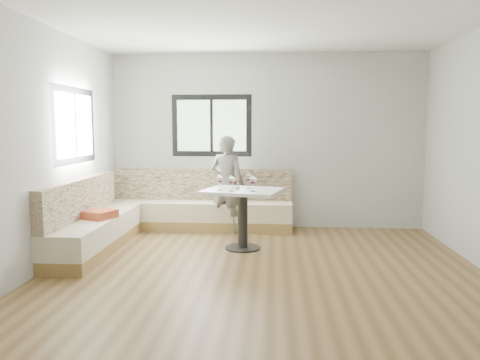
% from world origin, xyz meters
% --- Properties ---
extents(room, '(5.01, 5.01, 2.81)m').
position_xyz_m(room, '(-0.08, 0.08, 1.41)').
color(room, brown).
rests_on(room, ground).
extents(banquette, '(2.90, 2.80, 0.95)m').
position_xyz_m(banquette, '(-1.59, 1.63, 0.33)').
color(banquette, olive).
rests_on(banquette, ground).
extents(table, '(1.14, 0.98, 0.80)m').
position_xyz_m(table, '(-0.30, 1.07, 0.60)').
color(table, black).
rests_on(table, ground).
extents(person, '(0.64, 0.53, 1.51)m').
position_xyz_m(person, '(-0.60, 2.06, 0.75)').
color(person, '#65625F').
rests_on(person, ground).
extents(olive_ramekin, '(0.11, 0.11, 0.04)m').
position_xyz_m(olive_ramekin, '(-0.40, 1.11, 0.83)').
color(olive_ramekin, white).
rests_on(olive_ramekin, table).
extents(wine_glass_a, '(0.09, 0.09, 0.20)m').
position_xyz_m(wine_glass_a, '(-0.59, 0.97, 0.95)').
color(wine_glass_a, white).
rests_on(wine_glass_a, table).
extents(wine_glass_b, '(0.09, 0.09, 0.20)m').
position_xyz_m(wine_glass_b, '(-0.43, 0.88, 0.95)').
color(wine_glass_b, white).
rests_on(wine_glass_b, table).
extents(wine_glass_c, '(0.09, 0.09, 0.20)m').
position_xyz_m(wine_glass_c, '(-0.15, 0.88, 0.95)').
color(wine_glass_c, white).
rests_on(wine_glass_c, table).
extents(wine_glass_d, '(0.09, 0.09, 0.20)m').
position_xyz_m(wine_glass_d, '(-0.22, 1.19, 0.95)').
color(wine_glass_d, white).
rests_on(wine_glass_d, table).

